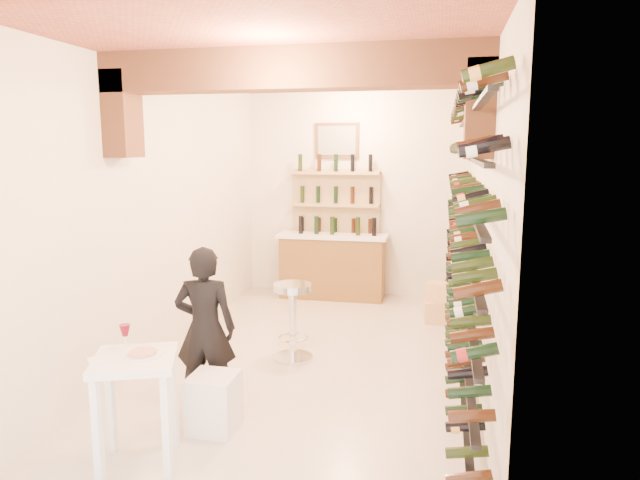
# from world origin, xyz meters

# --- Properties ---
(ground) EXTENTS (6.00, 6.00, 0.00)m
(ground) POSITION_xyz_m (0.00, 0.00, 0.00)
(ground) COLOR beige
(ground) RESTS_ON ground
(room_shell) EXTENTS (3.52, 6.02, 3.21)m
(room_shell) POSITION_xyz_m (0.00, -0.26, 2.25)
(room_shell) COLOR silver
(room_shell) RESTS_ON ground
(wine_rack) EXTENTS (0.32, 5.70, 2.56)m
(wine_rack) POSITION_xyz_m (1.53, 0.00, 1.55)
(wine_rack) COLOR black
(wine_rack) RESTS_ON ground
(back_counter) EXTENTS (1.70, 0.62, 1.29)m
(back_counter) POSITION_xyz_m (-0.30, 2.65, 0.53)
(back_counter) COLOR brown
(back_counter) RESTS_ON ground
(back_shelving) EXTENTS (1.40, 0.31, 2.73)m
(back_shelving) POSITION_xyz_m (-0.30, 2.89, 1.17)
(back_shelving) COLOR tan
(back_shelving) RESTS_ON ground
(tasting_table) EXTENTS (0.75, 0.75, 1.02)m
(tasting_table) POSITION_xyz_m (-0.80, -2.40, 0.69)
(tasting_table) COLOR white
(tasting_table) RESTS_ON ground
(white_stool) EXTENTS (0.38, 0.38, 0.48)m
(white_stool) POSITION_xyz_m (-0.46, -1.78, 0.24)
(white_stool) COLOR white
(white_stool) RESTS_ON ground
(person) EXTENTS (0.60, 0.44, 1.49)m
(person) POSITION_xyz_m (-0.68, -1.42, 0.75)
(person) COLOR black
(person) RESTS_ON ground
(chrome_barstool) EXTENTS (0.45, 0.45, 0.86)m
(chrome_barstool) POSITION_xyz_m (-0.23, -0.08, 0.50)
(chrome_barstool) COLOR silver
(chrome_barstool) RESTS_ON ground
(crate_lower) EXTENTS (0.51, 0.38, 0.29)m
(crate_lower) POSITION_xyz_m (1.40, 1.69, 0.15)
(crate_lower) COLOR #E0B27B
(crate_lower) RESTS_ON ground
(crate_upper) EXTENTS (0.48, 0.39, 0.24)m
(crate_upper) POSITION_xyz_m (1.40, 1.69, 0.41)
(crate_upper) COLOR #E0B27B
(crate_upper) RESTS_ON crate_lower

